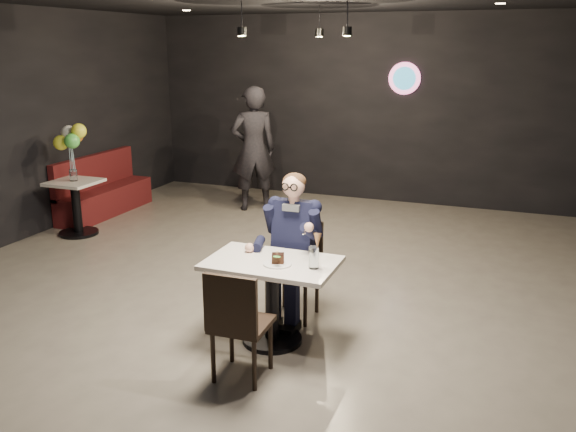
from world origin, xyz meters
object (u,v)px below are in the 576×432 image
at_px(main_table, 272,302).
at_px(balloon_vase, 73,175).
at_px(booth_bench, 104,185).
at_px(chair_near, 242,322).
at_px(seated_man, 294,245).
at_px(sundae_glass, 314,258).
at_px(side_table, 77,208).
at_px(passerby, 254,149).
at_px(chair_far, 294,271).

height_order(main_table, balloon_vase, balloon_vase).
height_order(main_table, booth_bench, booth_bench).
distance_m(main_table, booth_bench, 4.95).
distance_m(chair_near, seated_man, 1.19).
bearing_deg(sundae_glass, side_table, 153.99).
xyz_separation_m(sundae_glass, passerby, (-2.36, 4.07, 0.12)).
bearing_deg(balloon_vase, chair_far, -20.76).
bearing_deg(side_table, chair_far, -20.76).
bearing_deg(side_table, seated_man, -20.76).
relative_size(booth_bench, side_table, 2.39).
bearing_deg(passerby, side_table, 17.68).
distance_m(booth_bench, balloon_vase, 1.11).
relative_size(chair_far, passerby, 0.48).
bearing_deg(chair_near, passerby, 111.16).
bearing_deg(booth_bench, passerby, 28.31).
bearing_deg(booth_bench, chair_far, -31.04).
height_order(side_table, balloon_vase, balloon_vase).
bearing_deg(main_table, chair_near, -90.00).
xyz_separation_m(main_table, chair_near, (0.00, -0.61, 0.09)).
bearing_deg(passerby, chair_far, 86.60).
relative_size(main_table, sundae_glass, 5.97).
bearing_deg(main_table, chair_far, 90.00).
bearing_deg(side_table, booth_bench, 106.70).
distance_m(seated_man, passerby, 4.00).
relative_size(chair_far, sundae_glass, 4.99).
relative_size(main_table, passerby, 0.57).
relative_size(main_table, booth_bench, 0.61).
height_order(main_table, passerby, passerby).
bearing_deg(chair_far, chair_near, -90.00).
bearing_deg(main_table, seated_man, 90.00).
relative_size(side_table, passerby, 0.39).
relative_size(chair_near, passerby, 0.48).
bearing_deg(seated_man, booth_bench, 148.96).
xyz_separation_m(chair_near, sundae_glass, (0.39, 0.57, 0.38)).
xyz_separation_m(chair_near, side_table, (-3.68, 2.55, -0.08)).
distance_m(chair_near, sundae_glass, 0.79).
relative_size(main_table, seated_man, 0.76).
relative_size(main_table, chair_near, 1.20).
relative_size(balloon_vase, passerby, 0.08).
xyz_separation_m(chair_near, balloon_vase, (-3.68, 2.55, 0.37)).
xyz_separation_m(seated_man, passerby, (-1.97, 3.48, 0.24)).
xyz_separation_m(seated_man, sundae_glass, (0.39, -0.59, 0.12)).
height_order(seated_man, side_table, seated_man).
height_order(booth_bench, passerby, passerby).
distance_m(chair_far, sundae_glass, 0.80).
bearing_deg(sundae_glass, main_table, 174.16).
bearing_deg(main_table, passerby, 116.08).
xyz_separation_m(chair_near, booth_bench, (-3.98, 3.55, -0.01)).
relative_size(seated_man, balloon_vase, 9.31).
height_order(chair_far, balloon_vase, chair_far).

